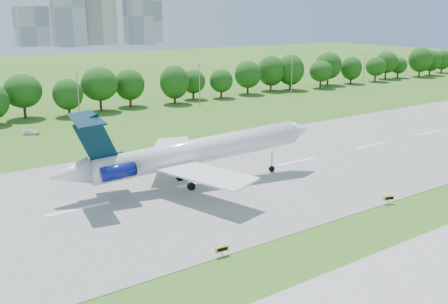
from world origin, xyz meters
TOP-DOWN VIEW (x-y plane):
  - ground at (0.00, 0.00)m, footprint 600.00×600.00m
  - runway at (0.00, 25.00)m, footprint 400.00×45.00m
  - tree_line at (0.00, 92.00)m, footprint 288.40×8.40m
  - light_poles at (-2.50, 82.00)m, footprint 175.90×0.25m
  - skyline at (100.16, 390.61)m, footprint 127.00×52.00m
  - airliner at (-22.83, 25.33)m, footprint 42.39×30.46m
  - taxi_sign_left at (-31.58, 2.72)m, footprint 1.63×0.34m
  - taxi_sign_centre at (-3.62, 2.38)m, footprint 1.65×0.69m
  - service_vehicle_b at (-33.76, 74.00)m, footprint 3.71×2.91m

SIDE VIEW (x-z plane):
  - ground at x=0.00m, z-range 0.00..0.00m
  - runway at x=0.00m, z-range 0.00..0.08m
  - service_vehicle_b at x=-33.76m, z-range 0.00..1.18m
  - taxi_sign_left at x=-31.58m, z-range 0.27..1.41m
  - taxi_sign_centre at x=-3.62m, z-range 0.28..1.46m
  - airliner at x=-22.83m, z-range -0.94..11.51m
  - tree_line at x=0.00m, z-range 0.99..11.39m
  - light_poles at x=-2.50m, z-range 0.24..12.43m
  - skyline at x=100.16m, z-range -9.54..70.46m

